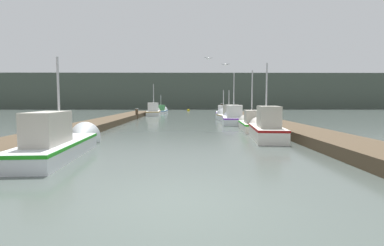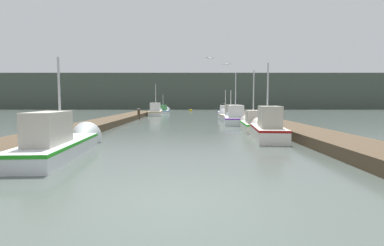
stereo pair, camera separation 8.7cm
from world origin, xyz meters
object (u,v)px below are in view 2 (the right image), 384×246
object	(u,v)px
seagull_lead	(208,58)
seagull_1	(225,65)
fishing_boat_5	(224,113)
fishing_boat_3	(234,118)
channel_buoy	(189,110)
fishing_boat_4	(229,116)
mooring_piling_2	(222,108)
fishing_boat_0	(61,142)
fishing_boat_6	(155,111)
fishing_boat_1	(265,128)
mooring_piling_3	(240,114)
fishing_boat_2	(251,123)
fishing_boat_7	(162,111)
mooring_piling_1	(137,114)

from	to	relation	value
seagull_lead	seagull_1	bearing A→B (deg)	104.96
fishing_boat_5	seagull_1	size ratio (longest dim) A/B	8.65
fishing_boat_3	channel_buoy	size ratio (longest dim) A/B	5.01
fishing_boat_3	fishing_boat_4	bearing A→B (deg)	93.59
mooring_piling_2	fishing_boat_0	bearing A→B (deg)	-105.14
fishing_boat_3	fishing_boat_6	world-z (taller)	fishing_boat_3
fishing_boat_3	seagull_1	distance (m)	7.31
fishing_boat_3	fishing_boat_6	xyz separation A→B (m)	(-8.21, 13.71, 0.02)
fishing_boat_1	mooring_piling_3	xyz separation A→B (m)	(1.19, 15.22, 0.04)
fishing_boat_2	fishing_boat_7	size ratio (longest dim) A/B	1.00
mooring_piling_1	fishing_boat_7	bearing A→B (deg)	84.55
fishing_boat_2	fishing_boat_4	distance (m)	9.19
fishing_boat_1	seagull_lead	world-z (taller)	seagull_lead
seagull_1	fishing_boat_3	bearing A→B (deg)	95.32
fishing_boat_7	seagull_lead	size ratio (longest dim) A/B	8.78
fishing_boat_0	mooring_piling_3	bearing A→B (deg)	60.27
fishing_boat_0	seagull_1	xyz separation A→B (m)	(6.80, 7.84, 3.65)
fishing_boat_6	seagull_lead	distance (m)	19.43
fishing_boat_1	mooring_piling_2	distance (m)	30.96
fishing_boat_5	seagull_lead	distance (m)	14.37
fishing_boat_0	mooring_piling_2	distance (m)	36.66
fishing_boat_2	seagull_lead	size ratio (longest dim) A/B	8.82
mooring_piling_2	seagull_1	bearing A→B (deg)	-95.76
fishing_boat_5	mooring_piling_1	size ratio (longest dim) A/B	4.53
mooring_piling_3	mooring_piling_2	bearing A→B (deg)	90.28
seagull_1	mooring_piling_3	bearing A→B (deg)	94.86
fishing_boat_7	mooring_piling_3	size ratio (longest dim) A/B	4.30
mooring_piling_1	seagull_lead	distance (m)	13.40
fishing_boat_0	mooring_piling_2	world-z (taller)	fishing_boat_0
fishing_boat_6	mooring_piling_2	size ratio (longest dim) A/B	4.01
fishing_boat_1	mooring_piling_2	world-z (taller)	fishing_boat_1
fishing_boat_3	mooring_piling_1	world-z (taller)	fishing_boat_3
fishing_boat_4	channel_buoy	distance (m)	23.87
mooring_piling_1	fishing_boat_1	bearing A→B (deg)	-59.76
fishing_boat_7	mooring_piling_1	xyz separation A→B (m)	(-1.28, -13.47, 0.19)
fishing_boat_4	fishing_boat_3	bearing A→B (deg)	-96.63
mooring_piling_1	seagull_1	size ratio (longest dim) A/B	1.91
fishing_boat_2	channel_buoy	bearing A→B (deg)	101.05
fishing_boat_5	seagull_lead	size ratio (longest dim) A/B	8.60
fishing_boat_7	seagull_lead	bearing A→B (deg)	-75.73
fishing_boat_1	fishing_boat_2	size ratio (longest dim) A/B	1.04
fishing_boat_5	fishing_boat_4	bearing A→B (deg)	-85.00
fishing_boat_3	fishing_boat_4	xyz separation A→B (m)	(0.12, 4.14, -0.03)
fishing_boat_3	seagull_lead	world-z (taller)	seagull_lead
fishing_boat_1	fishing_boat_4	distance (m)	13.70
fishing_boat_0	fishing_boat_4	world-z (taller)	fishing_boat_0
mooring_piling_1	seagull_1	world-z (taller)	seagull_1
fishing_boat_0	fishing_boat_3	xyz separation A→B (m)	(8.23, 14.01, -0.00)
mooring_piling_2	mooring_piling_3	bearing A→B (deg)	-89.72
seagull_1	channel_buoy	bearing A→B (deg)	112.43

